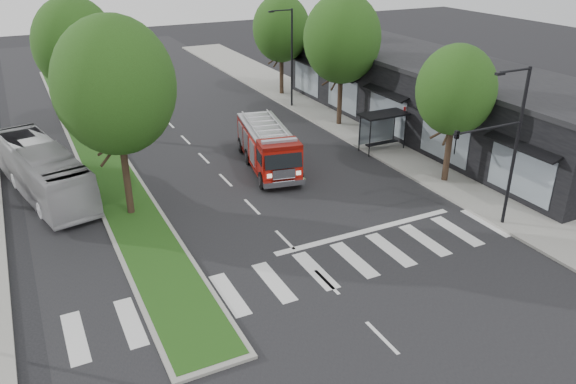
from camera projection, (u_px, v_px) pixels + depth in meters
ground at (285, 240)px, 26.91m from camera, size 140.00×140.00×0.00m
sidewalk_right at (380, 138)px, 40.06m from camera, size 5.00×80.00×0.15m
median at (94, 143)px, 39.06m from camera, size 3.00×50.00×0.15m
storefront_row at (433, 97)px, 40.87m from camera, size 8.00×30.00×5.00m
bus_shelter at (382, 121)px, 37.20m from camera, size 3.20×1.60×2.61m
tree_right_near at (456, 90)px, 30.88m from camera, size 4.40×4.40×8.05m
tree_right_mid at (342, 39)px, 40.21m from camera, size 5.60×5.60×9.72m
tree_right_far at (281, 29)px, 48.60m from camera, size 5.00×5.00×8.73m
tree_median_near at (115, 86)px, 26.48m from camera, size 5.80×5.80×10.16m
tree_median_far at (75, 45)px, 37.99m from camera, size 5.60×5.60×9.72m
streetlight_right_near at (504, 140)px, 26.00m from camera, size 4.08×0.22×8.00m
streetlight_right_far at (290, 54)px, 45.46m from camera, size 2.11×0.20×8.00m
fire_engine at (268, 147)px, 34.72m from camera, size 3.88×8.37×2.80m
city_bus at (43, 171)px, 30.94m from camera, size 4.59×10.86×2.95m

